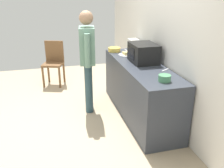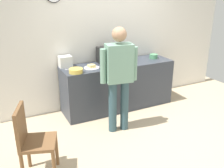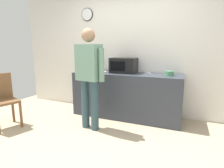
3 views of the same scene
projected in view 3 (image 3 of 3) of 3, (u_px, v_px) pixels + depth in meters
ground_plane at (97, 144)px, 2.60m from camera, size 6.00×6.00×0.00m
back_wall at (131, 52)px, 3.80m from camera, size 5.40×0.13×2.60m
kitchen_counter at (126, 95)px, 3.61m from camera, size 2.13×0.62×0.89m
microwave at (124, 65)px, 3.59m from camera, size 0.50×0.39×0.30m
sandwich_plate at (100, 71)px, 3.67m from camera, size 0.27×0.27×0.07m
salad_bowl at (169, 73)px, 3.22m from camera, size 0.16×0.16×0.08m
cereal_bowl at (83, 71)px, 3.68m from camera, size 0.23×0.23×0.07m
toaster at (90, 66)px, 4.05m from camera, size 0.22×0.18×0.20m
fork_utensil at (87, 71)px, 3.91m from camera, size 0.17×0.02×0.01m
spoon_utensil at (149, 73)px, 3.58m from camera, size 0.11×0.15×0.01m
person_standing at (89, 72)px, 2.95m from camera, size 0.58×0.30×1.68m
wooden_chair at (3, 98)px, 3.11m from camera, size 0.51×0.51×0.94m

